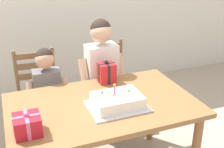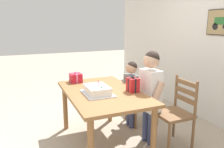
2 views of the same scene
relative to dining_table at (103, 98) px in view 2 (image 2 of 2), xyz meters
name	(u,v)px [view 2 (image 2 of 2)]	position (x,y,z in m)	size (l,w,h in m)	color
ground_plane	(103,143)	(0.00, 0.00, -0.65)	(20.00, 20.00, 0.00)	tan
back_wall	(216,44)	(0.00, 1.92, 0.65)	(6.40, 0.11, 2.60)	silver
dining_table	(103,98)	(0.00, 0.00, 0.00)	(1.46, 0.91, 0.75)	olive
birthday_cake	(97,90)	(0.08, -0.10, 0.15)	(0.44, 0.34, 0.19)	silver
gift_box_red_large	(133,85)	(0.17, 0.35, 0.19)	(0.15, 0.13, 0.21)	red
gift_box_beside_cake	(76,78)	(-0.59, -0.21, 0.16)	(0.18, 0.18, 0.17)	red
chair_left	(144,95)	(-0.39, 0.87, -0.19)	(0.45, 0.45, 0.92)	brown
chair_right	(175,112)	(0.40, 0.87, -0.19)	(0.42, 0.42, 0.92)	brown
child_older	(150,89)	(0.20, 0.59, 0.12)	(0.46, 0.27, 1.27)	#38426B
child_younger	(131,88)	(-0.33, 0.59, -0.01)	(0.38, 0.22, 1.05)	#38426B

